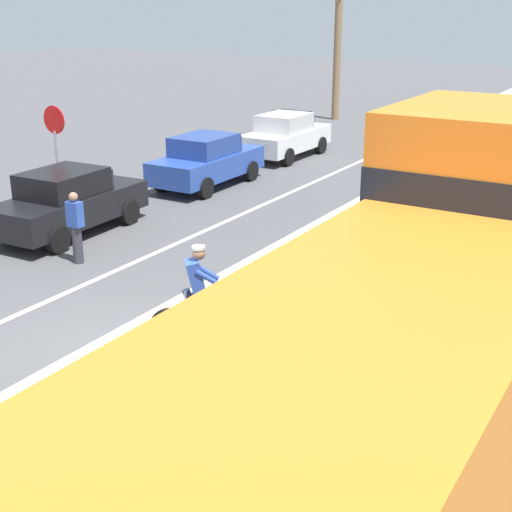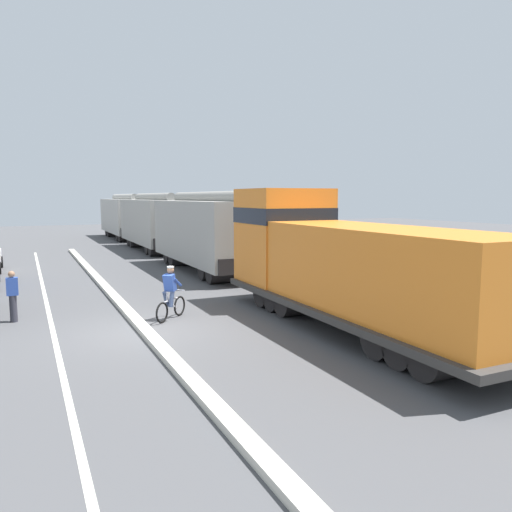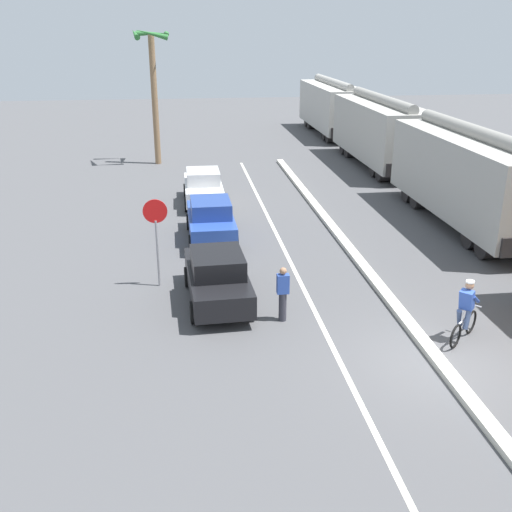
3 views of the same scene
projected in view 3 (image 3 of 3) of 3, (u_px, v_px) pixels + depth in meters
ground_plane at (438, 364)px, 14.84m from camera, size 120.00×120.00×0.00m
median_curb at (366, 270)px, 20.37m from camera, size 0.36×36.00×0.16m
lane_stripe at (297, 276)px, 20.11m from camera, size 0.14×36.00×0.01m
hopper_car_lead at (470, 177)px, 24.48m from camera, size 2.90×10.60×4.18m
hopper_car_middle at (380, 131)px, 35.23m from camera, size 2.90×10.60×4.18m
hopper_car_trailing at (332, 107)px, 45.97m from camera, size 2.90×10.60×4.18m
parked_car_black at (217, 277)px, 17.95m from camera, size 1.97×4.27×1.62m
parked_car_blue at (211, 219)px, 23.31m from camera, size 1.87×4.22×1.62m
parked_car_white at (203, 187)px, 28.08m from camera, size 1.84×4.20×1.62m
cyclist at (465, 313)px, 15.69m from camera, size 1.30×1.21×1.71m
stop_sign at (156, 226)px, 18.64m from camera, size 0.76×0.08×2.88m
palm_tree_near at (153, 73)px, 34.72m from camera, size 2.32×2.19×7.83m
pedestrian_by_cars at (283, 293)px, 16.77m from camera, size 0.34×0.22×1.62m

